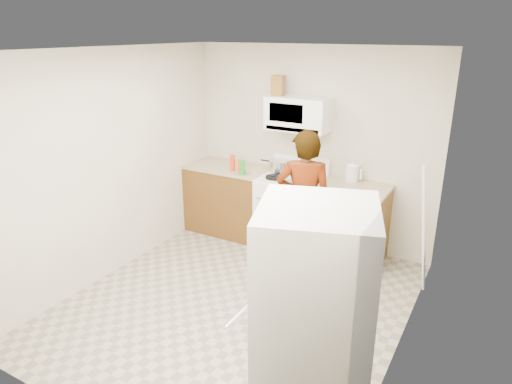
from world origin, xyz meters
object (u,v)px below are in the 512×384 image
Objects in this scene: gas_range at (291,210)px; saucepan at (279,166)px; kettle at (352,173)px; person at (304,205)px; fridge at (313,331)px; microwave at (298,114)px.

gas_range reaches higher than saucepan.
gas_range is 5.85× the size of kettle.
kettle is (0.69, 0.22, 0.55)m from gas_range.
person is 0.98m from saucepan.
gas_range is 0.67× the size of person.
gas_range is 0.82m from person.
microwave is at bearing 98.24° from fridge.
gas_range is at bearing -163.62° from kettle.
microwave reaches higher than gas_range.
kettle is (0.26, 0.82, 0.19)m from person.
person is 0.88m from kettle.
fridge is at bearing -62.18° from gas_range.
gas_range is at bearing 99.36° from fridge.
microwave reaches higher than fridge.
person is 8.75× the size of kettle.
kettle is at bearing 85.17° from fridge.
gas_range is 4.77× the size of saucepan.
saucepan is (-0.24, -0.03, -0.68)m from microwave.
saucepan is at bearing -172.25° from microwave.
microwave reaches higher than kettle.
saucepan is (-0.93, -0.12, -0.01)m from kettle.
person is (0.43, -0.60, 0.36)m from gas_range.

